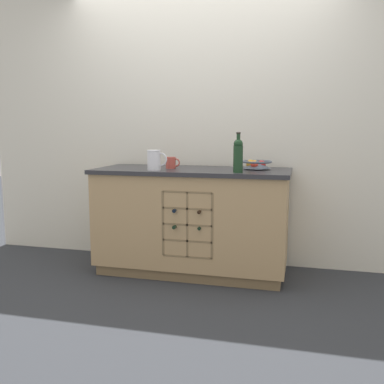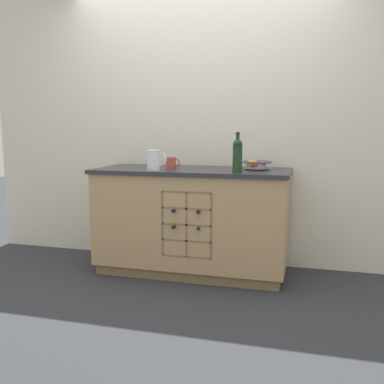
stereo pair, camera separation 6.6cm
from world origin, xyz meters
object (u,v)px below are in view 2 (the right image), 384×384
(fruit_bowl, at_px, (257,164))
(standing_wine_bottle, at_px, (237,155))
(white_pitcher, at_px, (154,160))
(ceramic_mug, at_px, (171,163))

(fruit_bowl, bearing_deg, standing_wine_bottle, -110.29)
(white_pitcher, relative_size, standing_wine_bottle, 0.55)
(standing_wine_bottle, bearing_deg, white_pitcher, 178.85)
(white_pitcher, distance_m, standing_wine_bottle, 0.70)
(white_pitcher, bearing_deg, standing_wine_bottle, -1.15)
(ceramic_mug, xyz_separation_m, standing_wine_bottle, (0.61, -0.23, 0.09))
(white_pitcher, xyz_separation_m, ceramic_mug, (0.08, 0.21, -0.04))
(ceramic_mug, height_order, standing_wine_bottle, standing_wine_bottle)
(white_pitcher, bearing_deg, fruit_bowl, 19.78)
(fruit_bowl, xyz_separation_m, white_pitcher, (-0.81, -0.29, 0.04))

